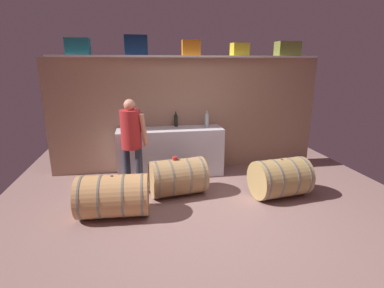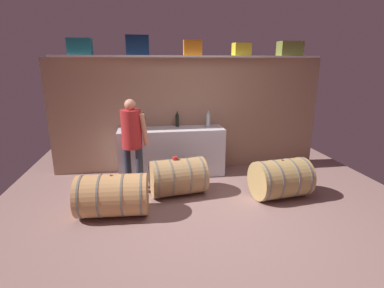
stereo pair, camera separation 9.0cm
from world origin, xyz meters
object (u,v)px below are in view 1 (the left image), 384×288
tasting_cup (175,158)px  wine_barrel_flank (113,196)px  wine_bottle_green (142,123)px  wine_barrel_near (178,177)px  toolcase_yellow (240,49)px  work_cabinet (170,152)px  toolcase_olive (287,49)px  wine_glass (128,123)px  toolcase_teal (78,47)px  toolcase_navy (136,45)px  wine_barrel_far (280,178)px  toolcase_orange (191,48)px  winemaker_pouring (132,136)px  wine_bottle_clear (207,119)px  wine_bottle_dark (176,120)px

tasting_cup → wine_barrel_flank: bearing=-150.0°
wine_bottle_green → wine_barrel_near: (0.51, -0.87, -0.73)m
toolcase_yellow → wine_barrel_flank: 3.43m
work_cabinet → tasting_cup: work_cabinet is taller
toolcase_olive → tasting_cup: toolcase_olive is taller
toolcase_olive → wine_glass: 3.30m
toolcase_teal → toolcase_navy: size_ratio=1.00×
toolcase_teal → tasting_cup: bearing=-35.6°
wine_bottle_green → work_cabinet: bearing=3.7°
work_cabinet → wine_barrel_far: bearing=-38.2°
toolcase_yellow → work_cabinet: bearing=-176.6°
toolcase_olive → tasting_cup: 3.06m
toolcase_navy → work_cabinet: bearing=-20.9°
toolcase_orange → toolcase_navy: bearing=-177.9°
wine_glass → winemaker_pouring: 0.81m
toolcase_olive → toolcase_orange: bearing=178.5°
toolcase_teal → toolcase_navy: 0.95m
wine_barrel_near → toolcase_teal: bearing=136.7°
toolcase_navy → wine_bottle_clear: 1.81m
wine_barrel_far → tasting_cup: 1.68m
toolcase_orange → wine_barrel_near: (-0.41, -1.08, -2.02)m
toolcase_olive → wine_barrel_far: (-0.69, -1.43, -2.00)m
winemaker_pouring → toolcase_olive: bearing=58.8°
wine_bottle_green → wine_glass: (-0.25, 0.20, -0.04)m
wine_bottle_dark → winemaker_pouring: 1.15m
toolcase_orange → wine_barrel_flank: size_ratio=0.33×
toolcase_teal → wine_barrel_near: 2.74m
toolcase_olive → winemaker_pouring: (-2.96, -0.81, -1.38)m
wine_barrel_flank → toolcase_olive: bearing=30.0°
wine_bottle_clear → tasting_cup: (-0.73, -0.93, -0.42)m
toolcase_yellow → wine_bottle_dark: toolcase_yellow is taller
toolcase_navy → wine_bottle_clear: toolcase_navy is taller
work_cabinet → tasting_cup: size_ratio=25.82×
winemaker_pouring → tasting_cup: bearing=21.4°
toolcase_teal → tasting_cup: toolcase_teal is taller
wine_glass → toolcase_navy: bearing=3.3°
toolcase_navy → toolcase_orange: size_ratio=1.20×
toolcase_orange → tasting_cup: toolcase_orange is taller
wine_bottle_dark → winemaker_pouring: bearing=-134.8°
toolcase_olive → tasting_cup: (-2.31, -1.08, -1.70)m
wine_barrel_far → winemaker_pouring: bearing=157.3°
tasting_cup → winemaker_pouring: size_ratio=0.05×
wine_bottle_dark → wine_barrel_near: wine_bottle_dark is taller
wine_bottle_green → winemaker_pouring: bearing=-107.0°
toolcase_teal → toolcase_olive: size_ratio=0.89×
wine_barrel_near → toolcase_navy: bearing=109.7°
wine_bottle_dark → wine_barrel_near: size_ratio=0.31×
wine_barrel_flank → toolcase_teal: bearing=112.5°
wine_barrel_flank → winemaker_pouring: 1.05m
toolcase_teal → wine_bottle_clear: size_ratio=1.24×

